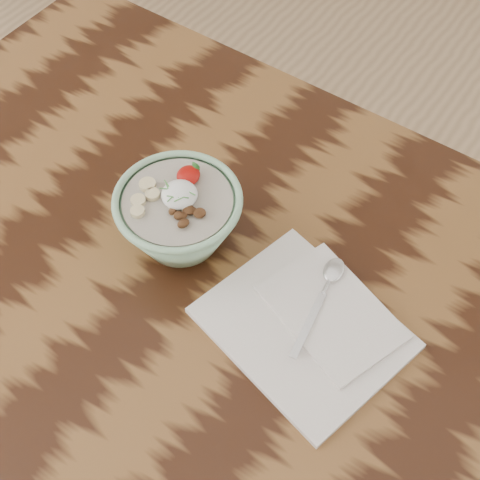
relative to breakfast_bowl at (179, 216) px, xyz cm
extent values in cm
cube|color=black|center=(22.97, -4.64, -8.13)|extent=(160.00, 90.00, 4.00)
cylinder|color=#4C2D19|center=(-49.03, 32.36, -45.63)|extent=(7.00, 7.00, 71.00)
cylinder|color=#90C299|center=(0.01, -0.04, -5.56)|extent=(7.97, 7.97, 1.14)
torus|color=#90C299|center=(0.01, -0.04, 3.75)|extent=(18.13, 18.13, 1.04)
cylinder|color=#BCAE9C|center=(0.01, -0.04, 3.18)|extent=(15.38, 15.38, 0.95)
ellipsoid|color=white|center=(0.17, 0.32, 4.62)|extent=(5.01, 5.01, 2.76)
ellipsoid|color=#9E0B07|center=(-0.83, 3.69, 4.46)|extent=(2.94, 3.23, 1.61)
cone|color=#286623|center=(-0.83, 5.01, 4.76)|extent=(1.40, 1.03, 1.52)
ellipsoid|color=#9E0B07|center=(-1.02, 3.86, 4.53)|extent=(3.20, 3.52, 1.76)
cone|color=#286623|center=(-1.02, 5.30, 4.83)|extent=(1.40, 1.03, 1.52)
cylinder|color=beige|center=(-4.91, -0.45, 4.05)|extent=(2.37, 2.37, 0.70)
cylinder|color=beige|center=(-4.13, -3.39, 4.05)|extent=(2.07, 2.07, 0.70)
cylinder|color=beige|center=(-2.99, -4.89, 4.05)|extent=(1.96, 1.96, 0.70)
cylinder|color=beige|center=(-3.21, -1.42, 4.05)|extent=(2.04, 2.04, 0.70)
ellipsoid|color=#4D2B16|center=(2.44, -2.03, 4.15)|extent=(1.77, 1.77, 0.72)
ellipsoid|color=#4D2B16|center=(0.88, -2.16, 4.14)|extent=(1.31, 1.57, 0.81)
ellipsoid|color=#4D2B16|center=(2.06, -2.31, 4.16)|extent=(1.97, 1.97, 0.89)
ellipsoid|color=#4D2B16|center=(2.59, -0.83, 4.29)|extent=(1.88, 1.69, 0.96)
ellipsoid|color=#4D2B16|center=(4.15, -0.42, 4.27)|extent=(1.96, 2.01, 0.93)
ellipsoid|color=#4D2B16|center=(3.15, -0.50, 4.08)|extent=(1.64, 1.62, 0.70)
ellipsoid|color=#4D2B16|center=(3.43, -3.06, 4.28)|extent=(1.76, 2.08, 0.98)
cylinder|color=#45893A|center=(-1.82, 0.25, 5.65)|extent=(1.49, 0.82, 0.23)
cylinder|color=#45893A|center=(0.27, -1.09, 5.65)|extent=(1.65, 0.83, 0.24)
cylinder|color=#45893A|center=(1.80, 0.82, 5.65)|extent=(1.55, 0.22, 0.23)
cylinder|color=#45893A|center=(0.19, -1.68, 5.65)|extent=(0.21, 1.01, 0.21)
cylinder|color=#45893A|center=(-0.06, -0.65, 5.65)|extent=(1.09, 1.33, 0.23)
cylinder|color=#45893A|center=(-1.52, -0.62, 5.65)|extent=(1.37, 0.82, 0.23)
cylinder|color=#45893A|center=(-0.01, 1.18, 5.65)|extent=(0.44, 1.25, 0.22)
cylinder|color=#45893A|center=(-0.55, -0.20, 5.65)|extent=(1.09, 0.29, 0.22)
cylinder|color=#45893A|center=(1.21, -0.95, 5.65)|extent=(0.83, 1.44, 0.23)
cylinder|color=#45893A|center=(1.37, -0.38, 5.65)|extent=(1.61, 0.79, 0.24)
cylinder|color=#45893A|center=(0.61, -0.48, 5.65)|extent=(1.32, 0.81, 0.23)
cylinder|color=#45893A|center=(-1.49, -0.08, 5.65)|extent=(1.05, 0.82, 0.22)
cylinder|color=#45893A|center=(-0.59, 0.67, 5.65)|extent=(0.22, 1.63, 0.24)
cube|color=white|center=(22.60, -2.32, -5.63)|extent=(29.73, 26.11, 0.98)
cube|color=white|center=(24.57, 1.61, -4.85)|extent=(21.91, 18.33, 0.59)
cube|color=silver|center=(23.17, -2.13, -4.39)|extent=(2.75, 10.82, 0.33)
cylinder|color=silver|center=(22.08, 4.59, -4.22)|extent=(1.10, 2.89, 0.66)
ellipsoid|color=silver|center=(21.65, 7.26, -4.10)|extent=(3.53, 4.71, 0.89)
camera|label=1|loc=(39.88, -42.14, 75.45)|focal=50.00mm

